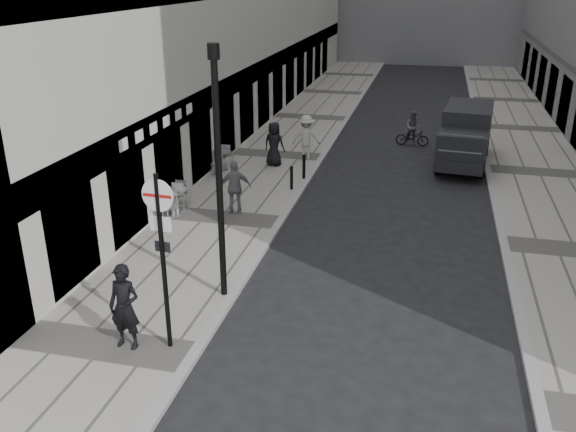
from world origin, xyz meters
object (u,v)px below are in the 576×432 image
object	(u,v)px
panel_van	(466,133)
cyclist	(413,132)
lamppost	(218,164)
walking_man	(125,307)
sign_post	(161,240)

from	to	relation	value
panel_van	cyclist	size ratio (longest dim) A/B	3.19
lamppost	cyclist	xyz separation A→B (m)	(3.95, 15.82, -2.90)
walking_man	cyclist	bearing A→B (deg)	77.58
panel_van	cyclist	bearing A→B (deg)	138.35
panel_van	cyclist	distance (m)	3.45
sign_post	lamppost	distance (m)	2.65
sign_post	panel_van	xyz separation A→B (m)	(6.62, 15.78, -1.29)
walking_man	panel_van	xyz separation A→B (m)	(7.50, 15.99, 0.26)
sign_post	panel_van	size ratio (longest dim) A/B	0.75
lamppost	cyclist	world-z (taller)	lamppost
lamppost	panel_van	size ratio (longest dim) A/B	1.17
lamppost	panel_van	xyz separation A→B (m)	(6.22, 13.32, -2.20)
sign_post	panel_van	distance (m)	17.16
walking_man	sign_post	distance (m)	1.80
sign_post	cyclist	size ratio (longest dim) A/B	2.39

